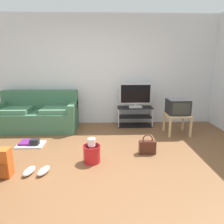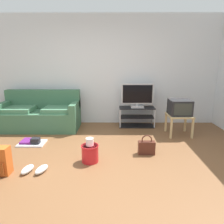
{
  "view_description": "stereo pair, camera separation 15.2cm",
  "coord_description": "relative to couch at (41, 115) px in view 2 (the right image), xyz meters",
  "views": [
    {
      "loc": [
        0.23,
        -2.82,
        1.57
      ],
      "look_at": [
        0.36,
        0.96,
        0.64
      ],
      "focal_mm": 32.84,
      "sensor_mm": 36.0,
      "label": 1
    },
    {
      "loc": [
        0.38,
        -2.82,
        1.57
      ],
      "look_at": [
        0.36,
        0.96,
        0.64
      ],
      "focal_mm": 32.84,
      "sensor_mm": 36.0,
      "label": 2
    }
  ],
  "objects": [
    {
      "name": "ground_plane",
      "position": [
        1.36,
        -1.92,
        -0.35
      ],
      "size": [
        9.0,
        9.8,
        0.02
      ],
      "primitive_type": "cube",
      "color": "brown"
    },
    {
      "name": "wall_back",
      "position": [
        1.36,
        0.53,
        1.01
      ],
      "size": [
        9.0,
        0.1,
        2.7
      ],
      "primitive_type": "cube",
      "color": "silver",
      "rests_on": "ground_plane"
    },
    {
      "name": "couch",
      "position": [
        0.0,
        0.0,
        0.0
      ],
      "size": [
        1.81,
        0.82,
        0.9
      ],
      "color": "#3D6B4C",
      "rests_on": "ground_plane"
    },
    {
      "name": "tv_stand",
      "position": [
        2.32,
        0.18,
        -0.1
      ],
      "size": [
        0.86,
        0.38,
        0.48
      ],
      "color": "black",
      "rests_on": "ground_plane"
    },
    {
      "name": "flat_tv",
      "position": [
        2.32,
        0.16,
        0.43
      ],
      "size": [
        0.77,
        0.22,
        0.58
      ],
      "color": "#B2B2B7",
      "rests_on": "tv_stand"
    },
    {
      "name": "side_table",
      "position": [
        3.17,
        -0.44,
        0.04
      ],
      "size": [
        0.51,
        0.51,
        0.46
      ],
      "color": "tan",
      "rests_on": "ground_plane"
    },
    {
      "name": "crt_tv",
      "position": [
        3.17,
        -0.42,
        0.28
      ],
      "size": [
        0.45,
        0.43,
        0.33
      ],
      "color": "#232326",
      "rests_on": "side_table"
    },
    {
      "name": "handbag",
      "position": [
        2.32,
        -1.43,
        -0.21
      ],
      "size": [
        0.29,
        0.12,
        0.35
      ],
      "rotation": [
        0.0,
        0.0,
        -0.28
      ],
      "color": "#4C2319",
      "rests_on": "ground_plane"
    },
    {
      "name": "cleaning_bucket",
      "position": [
        1.36,
        -1.71,
        -0.18
      ],
      "size": [
        0.28,
        0.28,
        0.4
      ],
      "color": "red",
      "rests_on": "ground_plane"
    },
    {
      "name": "sneakers_pair",
      "position": [
        0.59,
        -2.05,
        -0.3
      ],
      "size": [
        0.39,
        0.28,
        0.09
      ],
      "color": "white",
      "rests_on": "ground_plane"
    },
    {
      "name": "floor_tray",
      "position": [
        0.14,
        -0.99,
        -0.3
      ],
      "size": [
        0.5,
        0.36,
        0.14
      ],
      "color": "silver",
      "rests_on": "ground_plane"
    }
  ]
}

